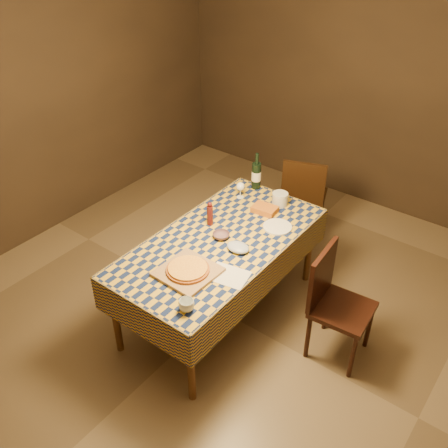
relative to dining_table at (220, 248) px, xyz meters
The scene contains 16 objects.
room 0.66m from the dining_table, ahead, with size 5.00×5.10×2.70m.
dining_table is the anchor object (origin of this frame).
cutting_board 0.47m from the dining_table, 82.64° to the right, with size 0.39×0.39×0.02m, color #987247.
pizza 0.48m from the dining_table, 82.64° to the right, with size 0.38×0.38×0.03m.
pepper_mill 0.30m from the dining_table, 147.62° to the left, with size 0.06×0.06×0.21m.
bowl 0.10m from the dining_table, 115.50° to the left, with size 0.13×0.13×0.04m, color #614551.
wine_glass 0.70m from the dining_table, 112.07° to the left, with size 0.08×0.08×0.15m.
wine_bottle 0.91m from the dining_table, 105.75° to the left, with size 0.09×0.09×0.35m.
deli_tub 0.75m from the dining_table, 82.85° to the left, with size 0.14×0.14×0.11m, color silver.
takeout_container 0.57m from the dining_table, 84.71° to the left, with size 0.21×0.14×0.05m, color #B55F17.
white_plate 0.51m from the dining_table, 58.01° to the left, with size 0.24×0.24×0.01m, color white.
tumbler 0.82m from the dining_table, 68.37° to the right, with size 0.11×0.11×0.08m, color white.
flour_patch 0.44m from the dining_table, 44.65° to the right, with size 0.29×0.22×0.00m, color silver.
flour_bag 0.21m from the dining_table, ahead, with size 0.19×0.14×0.05m, color #9AA6C6.
chair_far 1.40m from the dining_table, 90.56° to the left, with size 0.54×0.55×0.93m.
chair_right 0.96m from the dining_table, 11.99° to the left, with size 0.46×0.45×0.93m.
Camera 1 is at (1.95, -2.51, 3.11)m, focal length 40.00 mm.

